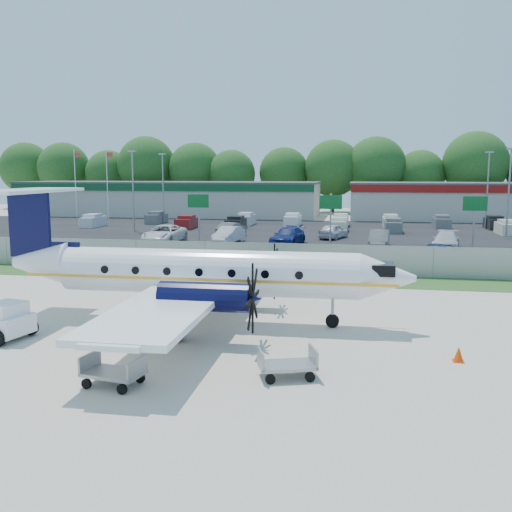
# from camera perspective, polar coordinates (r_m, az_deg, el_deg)

# --- Properties ---
(ground) EXTENTS (170.00, 170.00, 0.00)m
(ground) POSITION_cam_1_polar(r_m,az_deg,el_deg) (24.74, -2.53, -7.28)
(ground) COLOR beige
(ground) RESTS_ON ground
(grass_verge) EXTENTS (170.00, 4.00, 0.02)m
(grass_verge) POSITION_cam_1_polar(r_m,az_deg,el_deg) (36.23, 1.71, -2.23)
(grass_verge) COLOR #2D561E
(grass_verge) RESTS_ON ground
(access_road) EXTENTS (170.00, 8.00, 0.02)m
(access_road) POSITION_cam_1_polar(r_m,az_deg,el_deg) (43.07, 3.12, -0.53)
(access_road) COLOR black
(access_road) RESTS_ON ground
(parking_lot) EXTENTS (170.00, 32.00, 0.02)m
(parking_lot) POSITION_cam_1_polar(r_m,az_deg,el_deg) (63.79, 5.52, 2.34)
(parking_lot) COLOR black
(parking_lot) RESTS_ON ground
(perimeter_fence) EXTENTS (120.00, 0.06, 1.99)m
(perimeter_fence) POSITION_cam_1_polar(r_m,az_deg,el_deg) (38.02, 2.17, -0.21)
(perimeter_fence) COLOR gray
(perimeter_fence) RESTS_ON ground
(building_west) EXTENTS (46.40, 12.40, 5.24)m
(building_west) POSITION_cam_1_polar(r_m,az_deg,el_deg) (90.20, -8.66, 5.71)
(building_west) COLOR beige
(building_west) RESTS_ON ground
(building_east) EXTENTS (44.40, 12.40, 5.24)m
(building_east) POSITION_cam_1_polar(r_m,az_deg,el_deg) (87.75, 24.08, 5.01)
(building_east) COLOR beige
(building_east) RESTS_ON ground
(sign_left) EXTENTS (1.80, 0.26, 5.00)m
(sign_left) POSITION_cam_1_polar(r_m,az_deg,el_deg) (48.11, -5.77, 4.69)
(sign_left) COLOR gray
(sign_left) RESTS_ON ground
(sign_mid) EXTENTS (1.80, 0.26, 5.00)m
(sign_mid) POSITION_cam_1_polar(r_m,az_deg,el_deg) (46.28, 7.47, 4.51)
(sign_mid) COLOR gray
(sign_mid) RESTS_ON ground
(sign_right) EXTENTS (1.80, 0.26, 5.00)m
(sign_right) POSITION_cam_1_polar(r_m,az_deg,el_deg) (47.02, 21.01, 4.09)
(sign_right) COLOR gray
(sign_right) RESTS_ON ground
(flagpole_west) EXTENTS (1.06, 0.12, 10.00)m
(flagpole_west) POSITION_cam_1_polar(r_m,az_deg,el_deg) (88.44, -17.59, 7.32)
(flagpole_west) COLOR white
(flagpole_west) RESTS_ON ground
(flagpole_east) EXTENTS (1.06, 0.12, 10.00)m
(flagpole_east) POSITION_cam_1_polar(r_m,az_deg,el_deg) (86.22, -14.62, 7.42)
(flagpole_east) COLOR white
(flagpole_east) RESTS_ON ground
(light_pole_nw) EXTENTS (0.90, 0.35, 9.09)m
(light_pole_nw) POSITION_cam_1_polar(r_m,az_deg,el_deg) (66.27, -12.20, 6.94)
(light_pole_nw) COLOR gray
(light_pole_nw) RESTS_ON ground
(light_pole_ne) EXTENTS (0.90, 0.35, 9.09)m
(light_pole_ne) POSITION_cam_1_polar(r_m,az_deg,el_deg) (62.96, 23.99, 6.35)
(light_pole_ne) COLOR gray
(light_pole_ne) RESTS_ON ground
(light_pole_sw) EXTENTS (0.90, 0.35, 9.09)m
(light_pole_sw) POSITION_cam_1_polar(r_m,az_deg,el_deg) (75.60, -9.29, 7.17)
(light_pole_sw) COLOR gray
(light_pole_sw) RESTS_ON ground
(light_pole_se) EXTENTS (0.90, 0.35, 9.09)m
(light_pole_se) POSITION_cam_1_polar(r_m,az_deg,el_deg) (72.72, 22.16, 6.63)
(light_pole_se) COLOR gray
(light_pole_se) RESTS_ON ground
(tree_line) EXTENTS (112.00, 6.00, 14.00)m
(tree_line) POSITION_cam_1_polar(r_m,az_deg,el_deg) (97.59, 7.24, 4.39)
(tree_line) COLOR #1E4D16
(tree_line) RESTS_ON ground
(aircraft) EXTENTS (18.90, 18.68, 5.90)m
(aircraft) POSITION_cam_1_polar(r_m,az_deg,el_deg) (25.51, -5.70, -1.59)
(aircraft) COLOR white
(aircraft) RESTS_ON ground
(baggage_cart_near) EXTENTS (2.01, 1.41, 0.97)m
(baggage_cart_near) POSITION_cam_1_polar(r_m,az_deg,el_deg) (18.81, -14.08, -11.20)
(baggage_cart_near) COLOR gray
(baggage_cart_near) RESTS_ON ground
(baggage_cart_far) EXTENTS (2.11, 1.65, 0.97)m
(baggage_cart_far) POSITION_cam_1_polar(r_m,az_deg,el_deg) (18.99, 3.13, -10.76)
(baggage_cart_far) COLOR gray
(baggage_cart_far) RESTS_ON ground
(cone_nose) EXTENTS (0.39, 0.39, 0.55)m
(cone_nose) POSITION_cam_1_polar(r_m,az_deg,el_deg) (21.75, 19.60, -9.26)
(cone_nose) COLOR #E84007
(cone_nose) RESTS_ON ground
(cone_starboard_wing) EXTENTS (0.42, 0.42, 0.60)m
(cone_starboard_wing) POSITION_cam_1_polar(r_m,az_deg,el_deg) (37.63, -8.51, -1.49)
(cone_starboard_wing) COLOR #E84007
(cone_starboard_wing) RESTS_ON ground
(road_car_west) EXTENTS (4.91, 3.11, 1.53)m
(road_car_west) POSITION_cam_1_polar(r_m,az_deg,el_deg) (46.67, -19.58, -0.33)
(road_car_west) COLOR maroon
(road_car_west) RESTS_ON ground
(road_car_mid) EXTENTS (5.63, 3.92, 1.43)m
(road_car_mid) POSITION_cam_1_polar(r_m,az_deg,el_deg) (44.39, 17.05, -0.64)
(road_car_mid) COLOR navy
(road_car_mid) RESTS_ON ground
(parked_car_a) EXTENTS (3.11, 6.22, 1.69)m
(parked_car_a) POSITION_cam_1_polar(r_m,az_deg,el_deg) (55.16, -9.12, 1.32)
(parked_car_a) COLOR silver
(parked_car_a) RESTS_ON ground
(parked_car_b) EXTENTS (2.39, 4.93, 1.56)m
(parked_car_b) POSITION_cam_1_polar(r_m,az_deg,el_deg) (54.26, -2.78, 1.30)
(parked_car_b) COLOR silver
(parked_car_b) RESTS_ON ground
(parked_car_c) EXTENTS (3.18, 5.87, 1.61)m
(parked_car_c) POSITION_cam_1_polar(r_m,az_deg,el_deg) (52.80, 3.19, 1.10)
(parked_car_c) COLOR navy
(parked_car_c) RESTS_ON ground
(parked_car_d) EXTENTS (2.02, 4.84, 1.55)m
(parked_car_d) POSITION_cam_1_polar(r_m,az_deg,el_deg) (52.17, 12.20, 0.84)
(parked_car_d) COLOR #595B5E
(parked_car_d) RESTS_ON ground
(parked_car_e) EXTENTS (3.11, 5.55, 1.52)m
(parked_car_e) POSITION_cam_1_polar(r_m,az_deg,el_deg) (52.69, 18.44, 0.67)
(parked_car_e) COLOR silver
(parked_car_e) RESTS_ON ground
(parked_car_f) EXTENTS (2.42, 4.87, 1.54)m
(parked_car_f) POSITION_cam_1_polar(r_m,az_deg,el_deg) (59.39, -2.49, 1.92)
(parked_car_f) COLOR #595B5E
(parked_car_f) RESTS_ON ground
(parked_car_g) EXTENTS (3.21, 4.80, 1.52)m
(parked_car_g) POSITION_cam_1_polar(r_m,az_deg,el_deg) (58.33, 7.72, 1.73)
(parked_car_g) COLOR silver
(parked_car_g) RESTS_ON ground
(far_parking_rows) EXTENTS (56.00, 10.00, 1.60)m
(far_parking_rows) POSITION_cam_1_polar(r_m,az_deg,el_deg) (68.75, 5.87, 2.76)
(far_parking_rows) COLOR gray
(far_parking_rows) RESTS_ON ground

